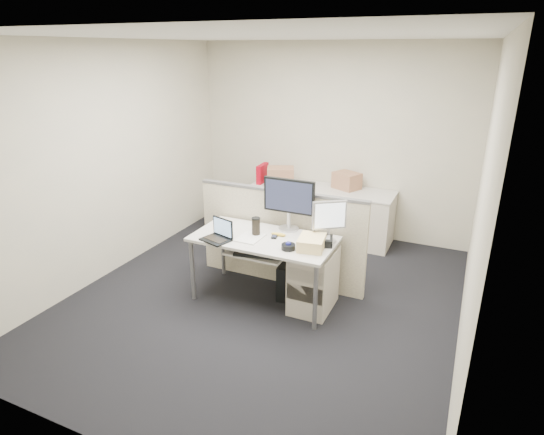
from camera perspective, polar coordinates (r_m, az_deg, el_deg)
The scene contains 29 objects.
floor at distance 5.11m, azimuth -0.99°, elevation -10.12°, with size 4.00×4.50×0.01m, color black.
ceiling at distance 4.39m, azimuth -1.22°, elevation 21.85°, with size 4.00×4.50×0.01m, color white.
wall_back at distance 6.61m, azimuth 7.44°, elevation 9.48°, with size 4.00×0.02×2.70m, color #B3B09D.
wall_front at distance 2.84m, azimuth -21.15°, elevation -7.01°, with size 4.00×0.02×2.70m, color #B3B09D.
wall_left at distance 5.70m, azimuth -19.70°, elevation 6.67°, with size 0.02×4.50×2.70m, color #B3B09D.
wall_right at distance 4.16m, azimuth 24.66°, elevation 1.11°, with size 0.02×4.50×2.70m, color #B3B09D.
desk at distance 4.80m, azimuth -1.04°, elevation -3.23°, with size 1.50×0.75×0.73m.
keyboard_tray at distance 4.67m, azimuth -1.99°, elevation -4.54°, with size 0.62×0.32×0.02m, color silver.
drawer_pedestal at distance 4.80m, azimuth 5.24°, elevation -7.81°, with size 0.40×0.55×0.65m, color beige.
cubicle_partition at distance 5.22m, azimuth 1.07°, elevation -2.59°, with size 2.00×0.06×1.10m, color beige.
back_counter at distance 6.58m, azimuth 6.21°, elevation 0.53°, with size 2.00×0.60×0.72m, color beige.
monitor_main at distance 4.89m, azimuth 2.14°, elevation 1.63°, with size 0.57×0.22×0.57m, color black.
monitor_small at distance 4.63m, azimuth 7.19°, elevation -0.55°, with size 0.35×0.18×0.43m, color #B7B7BC.
laptop at distance 4.69m, azimuth -7.14°, elevation -1.67°, with size 0.29×0.22×0.22m, color black.
trackball at distance 4.49m, azimuth 2.06°, elevation -3.69°, with size 0.14×0.14×0.05m, color black.
desk_phone at distance 4.62m, azimuth 6.12°, elevation -2.92°, with size 0.24×0.20×0.08m, color black.
paper_stack at distance 4.75m, azimuth -2.77°, elevation -2.55°, with size 0.23×0.30×0.01m, color silver.
sticky_pad at distance 4.79m, azimuth -1.58°, elevation -2.35°, with size 0.08×0.08×0.01m, color yellow.
travel_mug at distance 4.80m, azimuth -2.03°, elevation -1.21°, with size 0.09×0.09×0.19m, color black.
banana at distance 4.80m, azimuth 0.82°, elevation -2.13°, with size 0.17×0.04×0.04m, color #FFEA3E.
cellphone at distance 4.77m, azimuth 0.30°, elevation -2.41°, with size 0.06×0.11×0.01m, color black.
manila_folders at distance 4.52m, azimuth 5.00°, elevation -3.17°, with size 0.25×0.32×0.12m, color #F0C681.
keyboard at distance 4.61m, azimuth -1.65°, elevation -4.56°, with size 0.50×0.18×0.03m, color black.
pc_tower_desk at distance 5.10m, azimuth 2.02°, elevation -7.58°, with size 0.17×0.43×0.40m, color black.
pc_tower_spare_dark at distance 6.75m, azimuth -3.12°, elevation -0.08°, with size 0.19×0.48×0.45m, color black.
pc_tower_spare_silver at distance 7.01m, azimuth -7.05°, elevation 0.41°, with size 0.17×0.44×0.41m, color #B7B7BC.
cardboard_box_left at distance 6.52m, azimuth 1.09°, elevation 5.08°, with size 0.38×0.28×0.28m, color #966A4F.
cardboard_box_right at distance 6.46m, azimuth 9.35°, elevation 4.50°, with size 0.35×0.27×0.25m, color #966A4F.
red_binder at distance 6.68m, azimuth -1.20°, elevation 5.48°, with size 0.07×0.31×0.29m, color #9D0314.
Camera 1 is at (1.90, -3.96, 2.60)m, focal length 30.00 mm.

